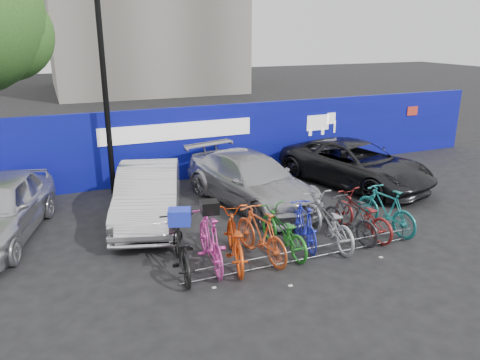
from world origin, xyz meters
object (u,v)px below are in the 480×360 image
bike_rack (306,254)px  bike_8 (362,215)px  bike_2 (234,239)px  lamppost (105,85)px  bike_6 (328,221)px  bike_5 (305,225)px  bike_7 (350,219)px  bike_1 (210,240)px  bike_9 (386,209)px  car_3 (356,164)px  car_2 (251,180)px  bike_0 (181,248)px  car_1 (149,194)px  bike_4 (283,231)px  bike_3 (261,234)px

bike_rack → bike_8: size_ratio=2.87×
bike_2 → bike_8: 3.36m
lamppost → bike_6: (4.10, -5.43, -2.72)m
bike_5 → bike_7: 1.15m
bike_1 → bike_rack: bearing=168.7°
bike_5 → bike_2: bearing=16.9°
bike_1 → bike_9: size_ratio=1.05×
car_3 → bike_5: 4.91m
bike_1 → bike_9: bike_1 is taller
bike_6 → bike_7: 0.59m
bike_6 → car_2: bearing=-77.5°
bike_rack → bike_0: 2.69m
bike_0 → bike_8: (4.52, 0.11, -0.02)m
bike_5 → bike_6: (0.55, -0.13, 0.04)m
lamppost → car_2: (3.53, -2.32, -2.57)m
car_3 → bike_1: size_ratio=2.54×
bike_6 → car_1: bearing=-38.0°
car_2 → bike_5: bearing=-102.6°
bike_7 → bike_rack: bearing=9.9°
bike_6 → bike_2: bearing=2.9°
bike_2 → bike_8: bike_2 is taller
bike_0 → bike_4: 2.35m
bike_4 → bike_7: (1.75, -0.03, 0.03)m
bike_2 → bike_5: (1.79, 0.16, -0.04)m
car_3 → bike_0: size_ratio=2.48×
bike_4 → bike_2: bearing=-1.0°
car_1 → bike_5: car_1 is taller
bike_3 → bike_5: 1.22m
bike_8 → car_1: bearing=-39.3°
car_2 → bike_7: (1.17, -3.11, -0.18)m
car_2 → bike_9: (2.27, -3.04, -0.14)m
bike_7 → car_1: bearing=-46.6°
car_2 → bike_0: (-2.93, -3.12, -0.17)m
bike_0 → bike_4: bearing=-171.8°
bike_3 → bike_8: 2.77m
car_1 → bike_6: (3.53, -2.96, -0.16)m
bike_2 → bike_3: 0.60m
bike_4 → bike_7: bearing=175.1°
lamppost → bike_7: lamppost is taller
bike_9 → bike_6: bearing=-6.3°
bike_4 → bike_1: bearing=-3.6°
bike_3 → bike_9: 3.45m
car_3 → bike_8: car_3 is taller
bike_0 → bike_rack: bearing=175.2°
bike_7 → bike_8: bearing=-178.3°
car_1 → bike_8: 5.37m
bike_5 → bike_1: bearing=14.5°
bike_0 → bike_7: bearing=-172.6°
car_2 → bike_9: bearing=-66.3°
bike_7 → bike_9: bearing=173.1°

